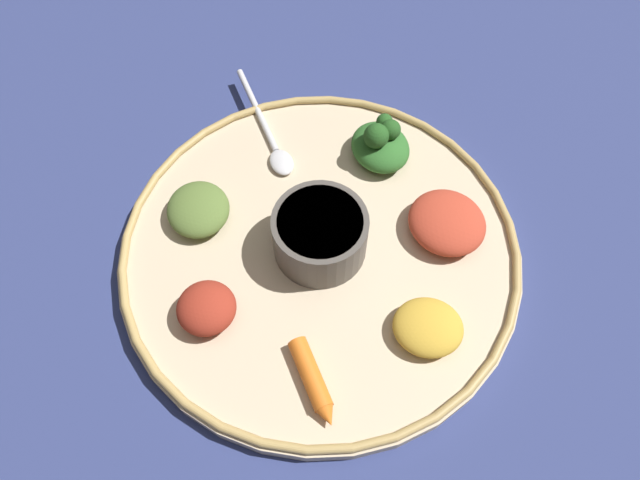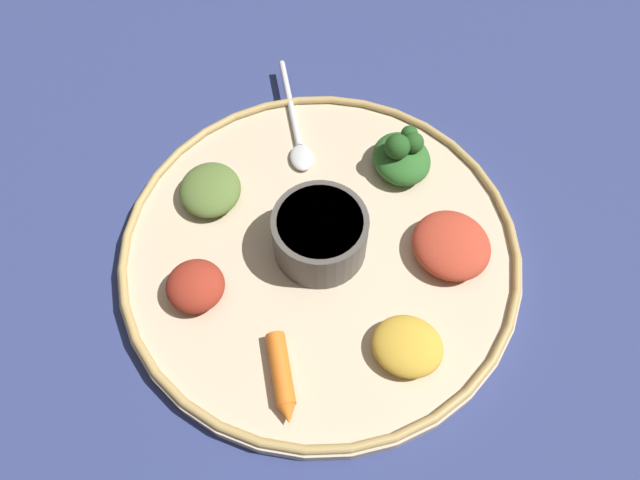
{
  "view_description": "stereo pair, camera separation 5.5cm",
  "coord_description": "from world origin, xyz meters",
  "px_view_note": "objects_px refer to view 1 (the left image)",
  "views": [
    {
      "loc": [
        -0.18,
        -0.2,
        0.51
      ],
      "look_at": [
        0.0,
        0.0,
        0.03
      ],
      "focal_mm": 33.12,
      "sensor_mm": 36.0,
      "label": 1
    },
    {
      "loc": [
        -0.14,
        -0.24,
        0.51
      ],
      "look_at": [
        0.0,
        0.0,
        0.03
      ],
      "focal_mm": 33.12,
      "sensor_mm": 36.0,
      "label": 2
    }
  ],
  "objects_px": {
    "spoon": "(270,138)",
    "carrot_near_spoon": "(313,381)",
    "center_bowl": "(320,234)",
    "greens_pile": "(381,144)"
  },
  "relations": [
    {
      "from": "spoon",
      "to": "carrot_near_spoon",
      "type": "relative_size",
      "value": 1.96
    },
    {
      "from": "center_bowl",
      "to": "greens_pile",
      "type": "height_order",
      "value": "same"
    },
    {
      "from": "greens_pile",
      "to": "carrot_near_spoon",
      "type": "bearing_deg",
      "value": -147.41
    },
    {
      "from": "carrot_near_spoon",
      "to": "spoon",
      "type": "bearing_deg",
      "value": 58.42
    },
    {
      "from": "center_bowl",
      "to": "spoon",
      "type": "distance_m",
      "value": 0.14
    },
    {
      "from": "greens_pile",
      "to": "carrot_near_spoon",
      "type": "height_order",
      "value": "greens_pile"
    },
    {
      "from": "spoon",
      "to": "greens_pile",
      "type": "distance_m",
      "value": 0.12
    },
    {
      "from": "center_bowl",
      "to": "spoon",
      "type": "height_order",
      "value": "center_bowl"
    },
    {
      "from": "center_bowl",
      "to": "carrot_near_spoon",
      "type": "height_order",
      "value": "center_bowl"
    },
    {
      "from": "center_bowl",
      "to": "spoon",
      "type": "relative_size",
      "value": 0.58
    }
  ]
}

